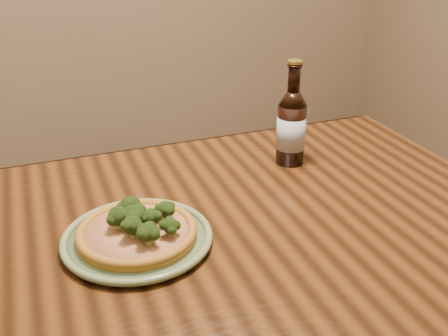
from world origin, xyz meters
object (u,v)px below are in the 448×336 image
object	(u,v)px
table	(145,290)
plate	(137,238)
pizza	(137,230)
beer_bottle	(291,126)

from	to	relation	value
table	plate	world-z (taller)	plate
table	pizza	size ratio (longest dim) A/B	7.14
pizza	beer_bottle	world-z (taller)	beer_bottle
plate	beer_bottle	size ratio (longest dim) A/B	1.10
table	beer_bottle	bearing A→B (deg)	29.32
table	plate	distance (m)	0.11
plate	pizza	xyz separation A→B (m)	(0.00, -0.00, 0.02)
plate	beer_bottle	world-z (taller)	beer_bottle
table	pizza	bearing A→B (deg)	90.87
pizza	beer_bottle	distance (m)	0.48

